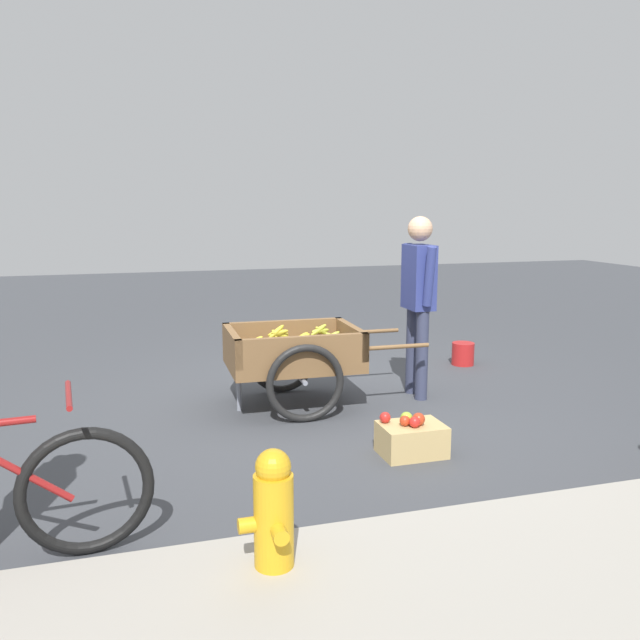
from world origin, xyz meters
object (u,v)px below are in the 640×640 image
at_px(fruit_cart, 293,357).
at_px(plastic_bucket, 463,354).
at_px(vendor_person, 419,290).
at_px(fire_hydrant, 273,521).
at_px(apple_crate, 411,438).

bearing_deg(fruit_cart, plastic_bucket, -156.97).
distance_m(fruit_cart, plastic_bucket, 2.34).
height_order(vendor_person, plastic_bucket, vendor_person).
xyz_separation_m(fruit_cart, vendor_person, (-1.15, 0.02, 0.53)).
height_order(vendor_person, fire_hydrant, vendor_person).
bearing_deg(fire_hydrant, fruit_cart, -106.01).
height_order(fire_hydrant, plastic_bucket, fire_hydrant).
distance_m(fruit_cart, apple_crate, 1.45).
relative_size(fruit_cart, apple_crate, 3.78).
relative_size(vendor_person, fire_hydrant, 2.42).
bearing_deg(fruit_cart, vendor_person, 178.83).
distance_m(fire_hydrant, plastic_bucket, 4.57).
xyz_separation_m(vendor_person, plastic_bucket, (-0.98, -0.93, -0.85)).
height_order(fruit_cart, vendor_person, vendor_person).
height_order(fruit_cart, plastic_bucket, fruit_cart).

